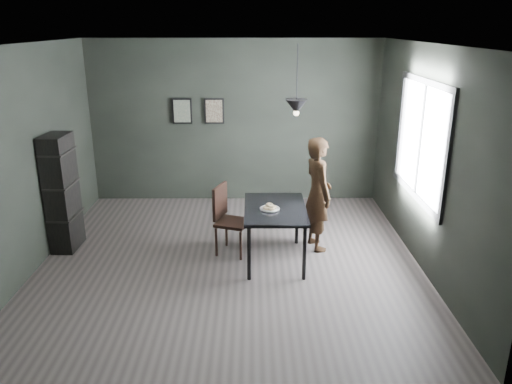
{
  "coord_description": "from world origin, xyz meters",
  "views": [
    {
      "loc": [
        0.31,
        -6.08,
        3.03
      ],
      "look_at": [
        0.35,
        0.05,
        0.95
      ],
      "focal_mm": 35.0,
      "sensor_mm": 36.0,
      "label": 1
    }
  ],
  "objects_px": {
    "pendant_lamp": "(296,106)",
    "woman": "(318,194)",
    "shelf_unit": "(62,193)",
    "wood_chair": "(227,215)",
    "cafe_table": "(275,213)",
    "white_plate": "(270,209)"
  },
  "relations": [
    {
      "from": "woman",
      "to": "wood_chair",
      "type": "height_order",
      "value": "woman"
    },
    {
      "from": "woman",
      "to": "pendant_lamp",
      "type": "height_order",
      "value": "pendant_lamp"
    },
    {
      "from": "woman",
      "to": "pendant_lamp",
      "type": "relative_size",
      "value": 1.85
    },
    {
      "from": "cafe_table",
      "to": "woman",
      "type": "bearing_deg",
      "value": 34.21
    },
    {
      "from": "white_plate",
      "to": "shelf_unit",
      "type": "xyz_separation_m",
      "value": [
        -2.85,
        0.5,
        0.06
      ]
    },
    {
      "from": "white_plate",
      "to": "pendant_lamp",
      "type": "xyz_separation_m",
      "value": [
        0.32,
        0.17,
        1.29
      ]
    },
    {
      "from": "cafe_table",
      "to": "shelf_unit",
      "type": "distance_m",
      "value": 2.95
    },
    {
      "from": "white_plate",
      "to": "wood_chair",
      "type": "bearing_deg",
      "value": 149.51
    },
    {
      "from": "wood_chair",
      "to": "shelf_unit",
      "type": "bearing_deg",
      "value": -164.21
    },
    {
      "from": "wood_chair",
      "to": "shelf_unit",
      "type": "height_order",
      "value": "shelf_unit"
    },
    {
      "from": "cafe_table",
      "to": "pendant_lamp",
      "type": "height_order",
      "value": "pendant_lamp"
    },
    {
      "from": "shelf_unit",
      "to": "woman",
      "type": "bearing_deg",
      "value": 1.66
    },
    {
      "from": "cafe_table",
      "to": "white_plate",
      "type": "distance_m",
      "value": 0.13
    },
    {
      "from": "woman",
      "to": "shelf_unit",
      "type": "height_order",
      "value": "shelf_unit"
    },
    {
      "from": "cafe_table",
      "to": "white_plate",
      "type": "bearing_deg",
      "value": -136.67
    },
    {
      "from": "woman",
      "to": "wood_chair",
      "type": "bearing_deg",
      "value": 80.78
    },
    {
      "from": "cafe_table",
      "to": "white_plate",
      "type": "xyz_separation_m",
      "value": [
        -0.07,
        -0.07,
        0.08
      ]
    },
    {
      "from": "woman",
      "to": "pendant_lamp",
      "type": "distance_m",
      "value": 1.34
    },
    {
      "from": "wood_chair",
      "to": "white_plate",
      "type": "bearing_deg",
      "value": -10.55
    },
    {
      "from": "pendant_lamp",
      "to": "woman",
      "type": "bearing_deg",
      "value": 41.27
    },
    {
      "from": "shelf_unit",
      "to": "pendant_lamp",
      "type": "distance_m",
      "value": 3.42
    },
    {
      "from": "cafe_table",
      "to": "woman",
      "type": "height_order",
      "value": "woman"
    }
  ]
}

